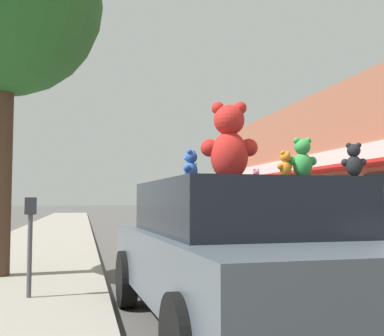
% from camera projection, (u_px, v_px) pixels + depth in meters
% --- Properties ---
extents(plush_art_car, '(2.27, 4.77, 1.57)m').
position_uv_depth(plush_art_car, '(236.00, 250.00, 5.05)').
color(plush_art_car, '#4C5660').
rests_on(plush_art_car, ground_plane).
extents(teddy_bear_giant, '(0.63, 0.42, 0.82)m').
position_uv_depth(teddy_bear_giant, '(229.00, 142.00, 4.99)').
color(teddy_bear_giant, red).
rests_on(teddy_bear_giant, plush_art_car).
extents(teddy_bear_blue, '(0.23, 0.26, 0.36)m').
position_uv_depth(teddy_bear_blue, '(191.00, 166.00, 5.33)').
color(teddy_bear_blue, blue).
rests_on(teddy_bear_blue, plush_art_car).
extents(teddy_bear_green, '(0.28, 0.18, 0.37)m').
position_uv_depth(teddy_bear_green, '(302.00, 158.00, 4.42)').
color(teddy_bear_green, green).
rests_on(teddy_bear_green, plush_art_car).
extents(teddy_bear_orange, '(0.19, 0.14, 0.25)m').
position_uv_depth(teddy_bear_orange, '(285.00, 165.00, 4.36)').
color(teddy_bear_orange, orange).
rests_on(teddy_bear_orange, plush_art_car).
extents(teddy_bear_black, '(0.22, 0.16, 0.29)m').
position_uv_depth(teddy_bear_black, '(354.00, 160.00, 4.13)').
color(teddy_bear_black, black).
rests_on(teddy_bear_black, plush_art_car).
extents(teddy_bear_purple, '(0.24, 0.18, 0.32)m').
position_uv_depth(teddy_bear_purple, '(224.00, 172.00, 6.01)').
color(teddy_bear_purple, purple).
rests_on(teddy_bear_purple, plush_art_car).
extents(teddy_bear_pink, '(0.17, 0.12, 0.22)m').
position_uv_depth(teddy_bear_pink, '(256.00, 177.00, 6.40)').
color(teddy_bear_pink, pink).
rests_on(teddy_bear_pink, plush_art_car).
extents(teddy_bear_teal, '(0.21, 0.16, 0.27)m').
position_uv_depth(teddy_bear_teal, '(193.00, 174.00, 6.06)').
color(teddy_bear_teal, teal).
rests_on(teddy_bear_teal, plush_art_car).
extents(street_tree, '(3.27, 3.27, 6.28)m').
position_uv_depth(street_tree, '(6.00, 2.00, 8.18)').
color(street_tree, '#473323').
rests_on(street_tree, sidewalk_near).
extents(parking_meter, '(0.14, 0.10, 1.27)m').
position_uv_depth(parking_meter, '(30.00, 233.00, 6.15)').
color(parking_meter, '#4C4C51').
rests_on(parking_meter, sidewalk_near).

